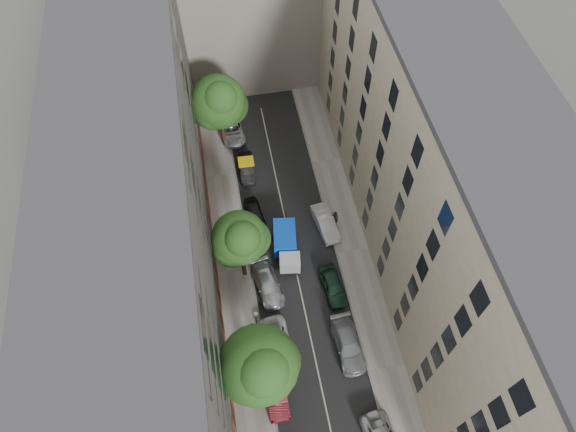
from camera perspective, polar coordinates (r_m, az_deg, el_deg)
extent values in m
plane|color=#4C4C49|center=(47.07, 0.67, -5.02)|extent=(120.00, 120.00, 0.00)
cube|color=black|center=(47.07, 0.67, -5.01)|extent=(8.00, 44.00, 0.02)
cube|color=gray|center=(46.79, -5.99, -6.02)|extent=(3.00, 44.00, 0.15)
cube|color=gray|center=(47.86, 7.17, -3.88)|extent=(3.00, 44.00, 0.15)
cube|color=#494744|center=(38.83, -15.33, -0.39)|extent=(8.00, 44.00, 20.00)
cube|color=#BFB195|center=(41.36, 16.00, 4.25)|extent=(8.00, 44.00, 20.00)
cube|color=black|center=(47.03, -0.18, -3.86)|extent=(2.56, 5.10, 0.27)
cube|color=#B9BCBF|center=(45.50, 0.20, -5.20)|extent=(1.99, 1.68, 1.54)
cube|color=#0D57FF|center=(46.62, -0.37, -2.43)|extent=(2.42, 3.50, 1.63)
cylinder|color=black|center=(46.26, -0.85, -5.92)|extent=(0.25, 0.76, 0.76)
cylinder|color=black|center=(46.41, 1.25, -5.58)|extent=(0.25, 0.76, 0.76)
cylinder|color=black|center=(47.79, -1.51, -2.61)|extent=(0.25, 0.76, 0.76)
cylinder|color=black|center=(47.93, 0.52, -2.29)|extent=(0.25, 0.76, 0.76)
imported|color=#490E13|center=(42.01, -1.33, -18.90)|extent=(1.57, 4.45, 1.46)
imported|color=silver|center=(43.12, -1.08, -14.17)|extent=(2.92, 5.28, 1.40)
imported|color=#AFAFB4|center=(45.26, -2.30, -7.56)|extent=(2.76, 5.10, 1.40)
imported|color=black|center=(49.11, -3.72, 0.28)|extent=(1.98, 3.89, 1.27)
imported|color=black|center=(52.41, -4.62, 5.31)|extent=(1.51, 4.08, 1.33)
imported|color=#B5B5BA|center=(56.06, -6.23, 9.59)|extent=(2.51, 5.13, 1.40)
imported|color=gray|center=(43.37, 6.69, -14.02)|extent=(2.31, 5.15, 1.47)
imported|color=#152F21|center=(45.30, 5.02, -7.73)|extent=(2.06, 4.39, 1.45)
imported|color=silver|center=(48.44, 4.19, -0.78)|extent=(2.20, 4.57, 1.45)
cylinder|color=#382619|center=(41.11, -2.90, -18.24)|extent=(0.36, 0.36, 3.22)
cylinder|color=#382619|center=(38.46, -3.08, -17.16)|extent=(0.24, 0.24, 2.30)
sphere|color=#214717|center=(36.30, -3.25, -16.16)|extent=(5.59, 5.59, 5.59)
sphere|color=#214717|center=(37.49, -1.85, -15.86)|extent=(4.19, 4.19, 4.19)
sphere|color=#214717|center=(36.78, -4.20, -17.36)|extent=(3.91, 3.91, 3.91)
sphere|color=#214717|center=(34.92, -2.80, -16.75)|extent=(3.63, 3.63, 3.63)
cylinder|color=#382619|center=(45.13, -4.95, -5.51)|extent=(0.36, 0.36, 3.02)
cylinder|color=#382619|center=(42.87, -5.20, -3.89)|extent=(0.24, 0.24, 2.16)
sphere|color=#214717|center=(41.05, -5.42, -2.43)|extent=(4.50, 4.50, 4.50)
sphere|color=#214717|center=(42.15, -4.17, -2.51)|extent=(3.37, 3.37, 3.37)
sphere|color=#214717|center=(41.31, -6.23, -3.59)|extent=(3.15, 3.15, 3.15)
sphere|color=#214717|center=(39.67, -5.11, -2.52)|extent=(2.92, 2.92, 2.92)
cylinder|color=#382619|center=(54.33, -7.18, 8.96)|extent=(0.36, 0.36, 2.97)
cylinder|color=#382619|center=(52.50, -7.48, 10.83)|extent=(0.24, 0.24, 2.12)
sphere|color=#214717|center=(51.05, -7.74, 12.46)|extent=(5.35, 5.35, 5.35)
sphere|color=#214717|center=(52.05, -6.66, 12.10)|extent=(4.01, 4.01, 4.01)
sphere|color=#214717|center=(51.11, -8.39, 11.47)|extent=(3.75, 3.75, 3.75)
sphere|color=#214717|center=(49.71, -7.55, 12.77)|extent=(3.48, 3.48, 3.48)
cylinder|color=#185532|center=(40.60, -3.37, -12.71)|extent=(0.14, 0.14, 6.66)
sphere|color=silver|center=(37.41, -3.63, -10.84)|extent=(0.36, 0.36, 0.36)
imported|color=black|center=(48.37, 5.21, -0.19)|extent=(0.82, 0.68, 1.94)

